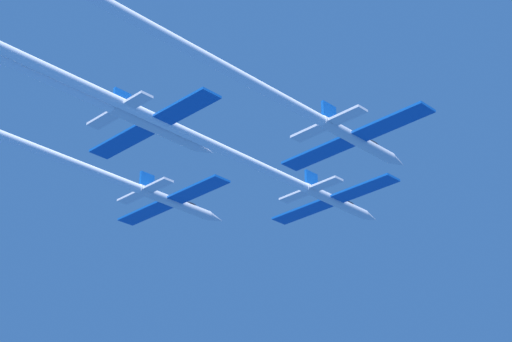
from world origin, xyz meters
name	(u,v)px	position (x,y,z in m)	size (l,w,h in m)	color
jet_lead	(244,159)	(0.89, -18.89, 0.39)	(20.94, 64.66, 3.47)	silver
jet_left_wing	(54,156)	(-15.61, -36.21, 0.50)	(20.94, 68.95, 3.47)	silver
jet_right_wing	(212,61)	(15.70, -38.10, -0.85)	(20.94, 76.56, 3.47)	silver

